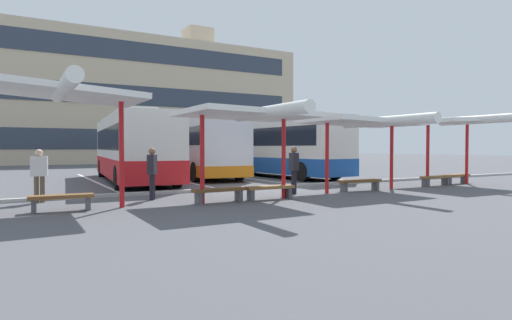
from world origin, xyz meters
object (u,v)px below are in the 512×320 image
waiting_shelter_2 (366,123)px  waiting_passenger_0 (294,166)px  bench_3 (360,182)px  bench_4 (436,178)px  waiting_shelter_3 (454,122)px  waiting_shelter_0 (61,94)px  coach_bus_0 (133,149)px  waiting_passenger_1 (152,170)px  waiting_passenger_2 (39,172)px  coach_bus_2 (274,147)px  bench_1 (219,192)px  waiting_shelter_1 (249,116)px  bench_5 (456,177)px  bench_0 (62,199)px  bench_2 (270,189)px  coach_bus_1 (197,147)px

waiting_shelter_2 → waiting_passenger_0: waiting_shelter_2 is taller
bench_3 → bench_4: size_ratio=1.08×
waiting_shelter_3 → waiting_shelter_0: bearing=-179.8°
coach_bus_0 → waiting_shelter_0: bearing=-113.2°
waiting_passenger_0 → coach_bus_0: bearing=113.8°
waiting_passenger_1 → waiting_passenger_2: size_ratio=1.03×
coach_bus_2 → bench_3: 9.10m
bench_1 → waiting_passenger_1: (-1.63, 1.69, 0.66)m
waiting_shelter_1 → bench_3: waiting_shelter_1 is taller
bench_3 → waiting_passenger_1: bearing=171.2°
waiting_shelter_1 → waiting_passenger_0: bearing=25.5°
bench_3 → waiting_shelter_2: bearing=-90.0°
coach_bus_2 → bench_5: coach_bus_2 is taller
waiting_shelter_0 → bench_4: waiting_shelter_0 is taller
coach_bus_2 → waiting_shelter_3: size_ratio=2.25×
bench_0 → bench_1: (4.45, -0.42, 0.00)m
coach_bus_2 → waiting_shelter_2: (-1.53, -9.18, 0.94)m
waiting_shelter_1 → waiting_passenger_2: 6.79m
waiting_shelter_2 → bench_1: bearing=-178.7°
waiting_shelter_3 → waiting_passenger_0: (-8.24, 0.72, -1.84)m
bench_0 → waiting_passenger_0: (7.89, 0.47, 0.69)m
bench_3 → waiting_passenger_1: size_ratio=1.10×
waiting_shelter_0 → waiting_passenger_2: waiting_shelter_0 is taller
coach_bus_2 → waiting_shelter_1: size_ratio=2.23×
bench_2 → bench_4: (8.98, 0.49, 0.00)m
coach_bus_1 → bench_1: 12.05m
bench_1 → waiting_shelter_2: (6.31, 0.15, 2.32)m
waiting_shelter_3 → bench_5: size_ratio=2.92×
coach_bus_0 → bench_3: coach_bus_0 is taller
waiting_shelter_0 → bench_3: bearing=1.9°
bench_2 → waiting_passenger_0: (1.64, 0.98, 0.69)m
bench_4 → waiting_passenger_2: 15.86m
coach_bus_0 → coach_bus_2: bearing=-1.8°
bench_5 → waiting_passenger_2: waiting_passenger_2 is taller
bench_3 → bench_4: same height
bench_0 → waiting_shelter_1: size_ratio=0.32×
bench_5 → waiting_passenger_1: waiting_passenger_1 is taller
waiting_passenger_1 → bench_4: bearing=-5.9°
coach_bus_2 → waiting_shelter_0: 15.43m
coach_bus_0 → bench_5: 15.81m
waiting_shelter_2 → waiting_passenger_1: 8.26m
coach_bus_1 → waiting_passenger_0: (-0.32, -10.46, -0.71)m
coach_bus_1 → bench_2: 11.69m
waiting_passenger_1 → waiting_passenger_0: bearing=-8.9°
coach_bus_2 → waiting_shelter_1: coach_bus_2 is taller
waiting_shelter_0 → waiting_shelter_2: 10.77m
waiting_passenger_0 → bench_3: bearing=-8.5°
waiting_passenger_2 → bench_2: bearing=-23.1°
waiting_shelter_0 → bench_4: size_ratio=2.72×
coach_bus_0 → waiting_shelter_3: (12.07, -9.41, 1.24)m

